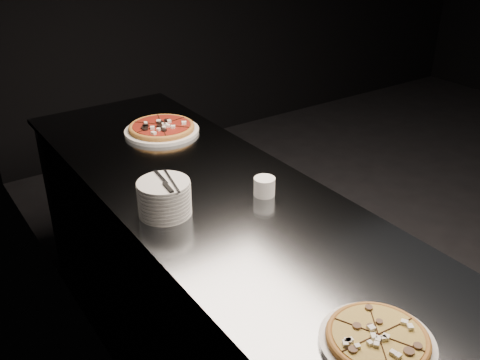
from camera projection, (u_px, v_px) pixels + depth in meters
wall_left at (112, 88)px, 1.54m from camera, size 0.02×5.00×2.80m
counter at (224, 296)px, 2.16m from camera, size 0.74×2.44×0.92m
pizza_mushroom at (377, 339)px, 1.29m from camera, size 0.28×0.28×0.03m
pizza_tomato at (162, 128)px, 2.49m from camera, size 0.36×0.36×0.04m
plate_stack at (164, 198)px, 1.82m from camera, size 0.18×0.18×0.12m
cutlery at (167, 182)px, 1.79m from camera, size 0.09×0.19×0.01m
ramekin at (264, 186)px, 1.95m from camera, size 0.08×0.08×0.07m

